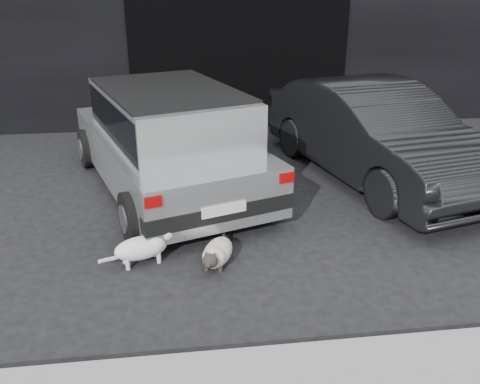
{
  "coord_description": "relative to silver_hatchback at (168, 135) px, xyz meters",
  "views": [
    {
      "loc": [
        -0.2,
        -5.48,
        2.67
      ],
      "look_at": [
        0.44,
        -0.48,
        0.53
      ],
      "focal_mm": 38.0,
      "sensor_mm": 36.0,
      "label": 1
    }
  ],
  "objects": [
    {
      "name": "garage_opening",
      "position": [
        1.33,
        3.0,
        0.53
      ],
      "size": [
        4.0,
        0.1,
        2.6
      ],
      "primitive_type": "cube",
      "color": "black",
      "rests_on": "ground"
    },
    {
      "name": "silver_hatchback",
      "position": [
        0.0,
        0.0,
        0.0
      ],
      "size": [
        2.81,
        4.14,
        1.4
      ],
      "rotation": [
        0.0,
        0.0,
        0.32
      ],
      "color": "#B4B7B9",
      "rests_on": "ground"
    },
    {
      "name": "second_car",
      "position": [
        2.85,
        0.08,
        -0.09
      ],
      "size": [
        2.37,
        4.31,
        1.34
      ],
      "primitive_type": "imported",
      "rotation": [
        0.0,
        0.0,
        0.25
      ],
      "color": "black",
      "rests_on": "ground"
    },
    {
      "name": "cat_siamese",
      "position": [
        0.45,
        -2.06,
        -0.64
      ],
      "size": [
        0.44,
        0.79,
        0.28
      ],
      "rotation": [
        0.0,
        0.0,
        2.8
      ],
      "color": "beige",
      "rests_on": "ground"
    },
    {
      "name": "cat_white",
      "position": [
        -0.26,
        -1.91,
        -0.58
      ],
      "size": [
        0.76,
        0.41,
        0.37
      ],
      "rotation": [
        0.0,
        0.0,
        -1.27
      ],
      "color": "silver",
      "rests_on": "ground"
    },
    {
      "name": "curb",
      "position": [
        1.33,
        -3.59,
        -0.71
      ],
      "size": [
        18.0,
        0.25,
        0.12
      ],
      "primitive_type": "cube",
      "color": "gray",
      "rests_on": "ground"
    },
    {
      "name": "ground",
      "position": [
        0.33,
        -0.99,
        -0.77
      ],
      "size": [
        80.0,
        80.0,
        0.0
      ],
      "primitive_type": "plane",
      "color": "black",
      "rests_on": "ground"
    }
  ]
}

